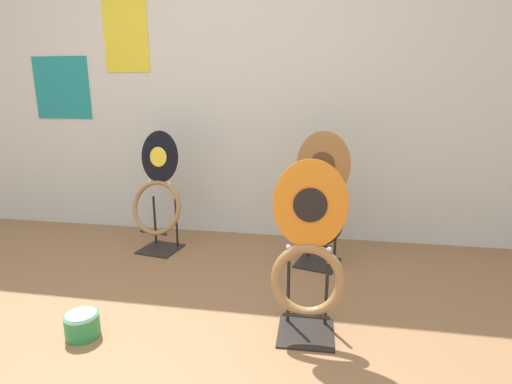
{
  "coord_description": "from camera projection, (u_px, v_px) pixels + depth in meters",
  "views": [
    {
      "loc": [
        0.81,
        -1.22,
        1.19
      ],
      "look_at": [
        0.39,
        1.27,
        0.55
      ],
      "focal_mm": 28.0,
      "sensor_mm": 36.0,
      "label": 1
    }
  ],
  "objects": [
    {
      "name": "toilet_seat_display_orange_sun",
      "position": [
        308.0,
        259.0,
        1.91
      ],
      "size": [
        0.36,
        0.29,
        0.89
      ],
      "color": "black",
      "rests_on": "ground_plane"
    },
    {
      "name": "toilet_seat_display_woodgrain",
      "position": [
        320.0,
        200.0,
        2.73
      ],
      "size": [
        0.39,
        0.34,
        0.94
      ],
      "color": "black",
      "rests_on": "ground_plane"
    },
    {
      "name": "wall_back",
      "position": [
        223.0,
        77.0,
        3.17
      ],
      "size": [
        8.0,
        0.07,
        2.6
      ],
      "color": "silver",
      "rests_on": "ground_plane"
    },
    {
      "name": "paint_can",
      "position": [
        82.0,
        324.0,
        1.98
      ],
      "size": [
        0.17,
        0.17,
        0.12
      ],
      "color": "#2D8E4C",
      "rests_on": "ground_plane"
    },
    {
      "name": "toilet_seat_display_jazz_black",
      "position": [
        158.0,
        195.0,
        2.98
      ],
      "size": [
        0.43,
        0.32,
        0.91
      ],
      "color": "black",
      "rests_on": "ground_plane"
    }
  ]
}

